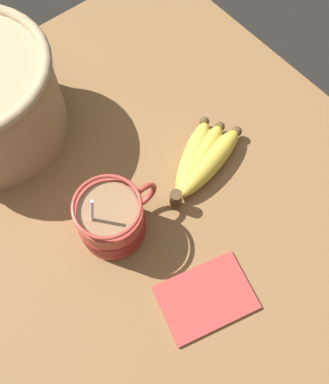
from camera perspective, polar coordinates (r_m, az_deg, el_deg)
The scene contains 4 objects.
table at distance 72.55cm, azimuth -5.67°, elevation -3.62°, with size 91.03×91.03×2.57cm.
coffee_mug at distance 66.40cm, azimuth -7.07°, elevation -3.71°, with size 14.19×10.48×14.19cm.
banana_bunch at distance 73.71cm, azimuth 4.86°, elevation 4.31°, with size 18.97×12.19×4.48cm.
napkin at distance 67.05cm, azimuth 5.54°, elevation -13.81°, with size 15.89×12.95×0.60cm.
Camera 1 is at (-11.63, -25.45, 68.23)cm, focal length 40.00 mm.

